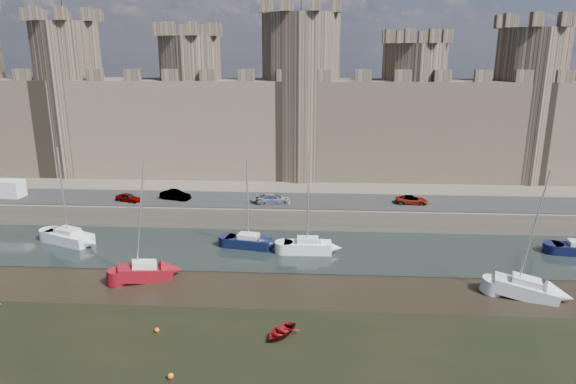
% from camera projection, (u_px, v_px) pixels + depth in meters
% --- Properties ---
extents(water_channel, '(160.00, 12.00, 0.08)m').
position_uv_depth(water_channel, '(273.00, 249.00, 54.90)').
color(water_channel, black).
rests_on(water_channel, ground).
extents(quay, '(160.00, 60.00, 2.50)m').
position_uv_depth(quay, '(291.00, 165.00, 89.18)').
color(quay, '#4C443A').
rests_on(quay, ground).
extents(road, '(160.00, 7.00, 0.10)m').
position_uv_depth(road, '(280.00, 200.00, 63.84)').
color(road, black).
rests_on(road, quay).
extents(castle, '(108.50, 11.00, 29.00)m').
position_uv_depth(castle, '(282.00, 113.00, 74.88)').
color(castle, '#42382B').
rests_on(castle, quay).
extents(car_0, '(3.50, 2.28, 1.11)m').
position_uv_depth(car_0, '(128.00, 198.00, 63.24)').
color(car_0, gray).
rests_on(car_0, quay).
extents(car_1, '(4.07, 2.35, 1.27)m').
position_uv_depth(car_1, '(175.00, 195.00, 64.06)').
color(car_1, gray).
rests_on(car_1, quay).
extents(car_2, '(4.49, 2.51, 1.23)m').
position_uv_depth(car_2, '(273.00, 199.00, 62.49)').
color(car_2, gray).
rests_on(car_2, quay).
extents(car_3, '(3.95, 2.01, 1.07)m').
position_uv_depth(car_3, '(412.00, 200.00, 62.33)').
color(car_3, gray).
rests_on(car_3, quay).
extents(van, '(5.31, 2.47, 2.25)m').
position_uv_depth(van, '(3.00, 189.00, 65.13)').
color(van, silver).
rests_on(van, quay).
extents(sailboat_0, '(6.16, 4.28, 10.74)m').
position_uv_depth(sailboat_0, '(68.00, 237.00, 56.44)').
color(sailboat_0, white).
rests_on(sailboat_0, ground).
extents(sailboat_1, '(5.15, 2.79, 9.78)m').
position_uv_depth(sailboat_1, '(249.00, 241.00, 55.21)').
color(sailboat_1, black).
rests_on(sailboat_1, ground).
extents(sailboat_2, '(4.98, 2.01, 10.68)m').
position_uv_depth(sailboat_2, '(308.00, 246.00, 53.75)').
color(sailboat_2, white).
rests_on(sailboat_2, ground).
extents(sailboat_4, '(5.27, 3.63, 11.49)m').
position_uv_depth(sailboat_4, '(145.00, 271.00, 47.60)').
color(sailboat_4, maroon).
rests_on(sailboat_4, ground).
extents(sailboat_5, '(5.64, 3.54, 11.36)m').
position_uv_depth(sailboat_5, '(525.00, 288.00, 44.29)').
color(sailboat_5, silver).
rests_on(sailboat_5, ground).
extents(dinghy_4, '(3.34, 3.64, 0.62)m').
position_uv_depth(dinghy_4, '(281.00, 332.00, 38.35)').
color(dinghy_4, maroon).
rests_on(dinghy_4, ground).
extents(buoy_1, '(0.38, 0.38, 0.38)m').
position_uv_depth(buoy_1, '(157.00, 330.00, 38.88)').
color(buoy_1, orange).
rests_on(buoy_1, ground).
extents(buoy_4, '(0.41, 0.41, 0.41)m').
position_uv_depth(buoy_4, '(170.00, 376.00, 33.39)').
color(buoy_4, orange).
rests_on(buoy_4, ground).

